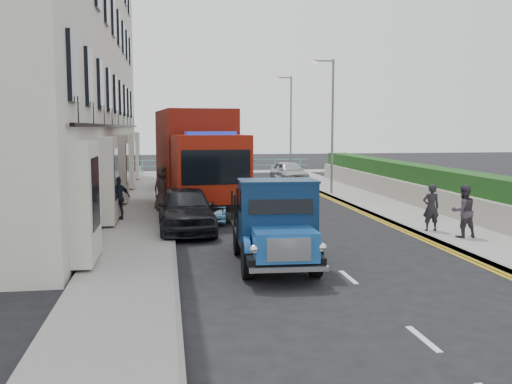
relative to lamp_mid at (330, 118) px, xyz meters
name	(u,v)px	position (x,y,z in m)	size (l,w,h in m)	color
ground	(325,258)	(-4.18, -14.00, -4.00)	(120.00, 120.00, 0.00)	black
pavement_west	(143,212)	(-9.38, -5.00, -3.94)	(2.40, 38.00, 0.12)	gray
pavement_east	(386,207)	(1.12, -5.00, -3.94)	(2.60, 38.00, 0.12)	gray
promenade	(222,172)	(-4.18, 15.00, -3.94)	(30.00, 2.50, 0.12)	gray
sea_plane	(199,154)	(-4.18, 46.00, -4.00)	(120.00, 120.00, 0.00)	#4C5E68
terrace_west	(48,47)	(-13.65, -1.00, 3.17)	(6.31, 30.20, 14.25)	silver
garden_east	(427,187)	(3.03, -5.00, -3.10)	(1.45, 28.00, 1.75)	#B2AD9E
seafront_railing	(223,166)	(-4.18, 14.20, -3.42)	(13.00, 0.08, 1.11)	#59B2A5
lamp_mid	(330,118)	(0.00, 0.00, 0.00)	(1.23, 0.18, 7.00)	slate
lamp_far	(289,120)	(0.00, 10.00, 0.00)	(1.23, 0.18, 7.00)	slate
bedford_lorry	(277,229)	(-5.73, -15.01, -2.97)	(2.08, 4.81, 2.23)	black
red_lorry	(197,157)	(-7.11, -4.43, -1.72)	(3.57, 8.39, 4.27)	black
parked_car_front	(186,209)	(-7.78, -9.39, -3.22)	(1.84, 4.58, 1.56)	black
parked_car_mid	(210,204)	(-6.78, -7.00, -3.39)	(1.29, 3.70, 1.22)	#65A5D9
parked_car_rear	(178,176)	(-7.78, 4.00, -3.22)	(2.17, 5.33, 1.55)	silver
seafront_car_left	(224,171)	(-4.76, 7.63, -3.23)	(2.54, 5.50, 1.53)	black
seafront_car_right	(289,172)	(-0.68, 6.75, -3.30)	(1.65, 4.10, 1.40)	#B4B5B9
pedestrian_east_near	(431,208)	(0.22, -11.17, -3.10)	(0.57, 0.37, 1.56)	black
pedestrian_east_far	(463,211)	(0.71, -12.37, -3.05)	(0.80, 0.62, 1.65)	#3A333E
pedestrian_west_near	(119,198)	(-10.18, -7.24, -3.06)	(0.96, 0.40, 1.63)	#1A212F
pedestrian_west_far	(163,188)	(-8.58, -5.18, -2.94)	(0.91, 0.59, 1.87)	#382C28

